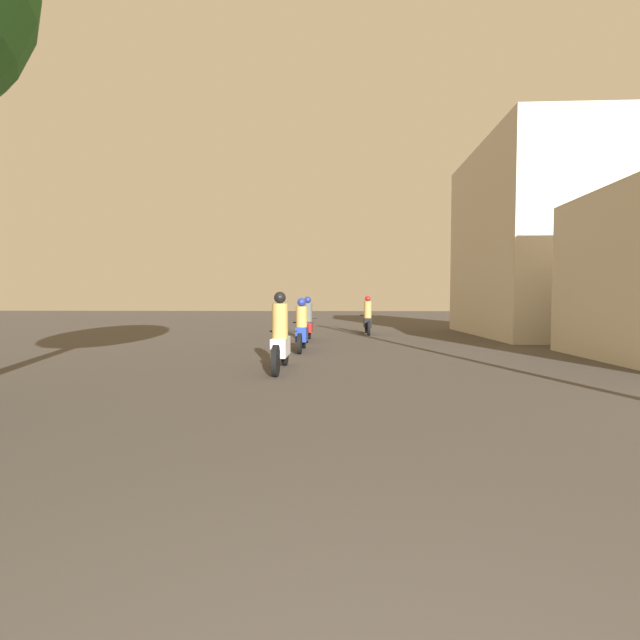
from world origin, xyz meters
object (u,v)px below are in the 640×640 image
(motorcycle_red, at_px, (308,323))
(building_right_far, at_px, (532,242))
(motorcycle_black, at_px, (368,319))
(motorcycle_blue, at_px, (302,330))
(motorcycle_white, at_px, (281,340))

(motorcycle_red, xyz_separation_m, building_right_far, (9.07, 2.85, 3.23))
(motorcycle_red, distance_m, building_right_far, 10.04)
(motorcycle_black, bearing_deg, motorcycle_red, -122.67)
(motorcycle_blue, bearing_deg, motorcycle_red, 85.80)
(motorcycle_red, distance_m, motorcycle_black, 3.92)
(motorcycle_white, distance_m, motorcycle_blue, 3.46)
(motorcycle_red, bearing_deg, motorcycle_black, 45.35)
(motorcycle_blue, bearing_deg, building_right_far, 28.38)
(motorcycle_blue, height_order, building_right_far, building_right_far)
(building_right_far, bearing_deg, motorcycle_white, -134.23)
(motorcycle_blue, distance_m, motorcycle_black, 6.65)
(motorcycle_black, bearing_deg, motorcycle_white, -100.06)
(motorcycle_red, height_order, building_right_far, building_right_far)
(motorcycle_white, xyz_separation_m, motorcycle_black, (2.43, 9.70, 0.01))
(motorcycle_black, relative_size, building_right_far, 0.26)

